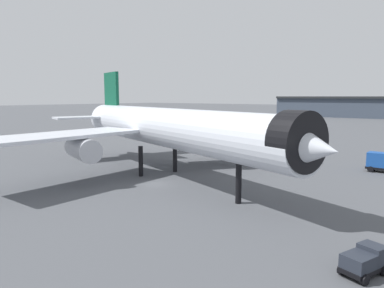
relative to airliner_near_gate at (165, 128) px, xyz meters
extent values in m
plane|color=#4C4F54|center=(2.22, -3.91, -7.11)|extent=(900.00, 900.00, 0.00)
cylinder|color=silver|center=(0.30, -0.10, 0.12)|extent=(48.89, 20.36, 5.56)
cone|color=silver|center=(23.90, -7.63, 0.12)|extent=(7.48, 7.05, 5.45)
cone|color=silver|center=(-23.30, 7.43, 0.12)|extent=(8.49, 7.23, 5.28)
cylinder|color=black|center=(22.85, -7.29, 0.54)|extent=(4.09, 6.11, 5.62)
cube|color=silver|center=(0.88, 14.34, -0.57)|extent=(19.45, 22.73, 0.44)
cylinder|color=#B7BAC1|center=(1.20, 11.43, -2.41)|extent=(7.54, 5.02, 3.06)
cube|color=silver|center=(-7.58, -12.20, -0.57)|extent=(8.05, 22.34, 0.44)
cylinder|color=#B7BAC1|center=(-5.64, -10.01, -2.41)|extent=(7.54, 5.02, 3.06)
cube|color=#0F5138|center=(-19.52, 6.23, 4.57)|extent=(5.83, 2.34, 8.90)
cube|color=silver|center=(-18.69, 12.10, 0.68)|extent=(6.96, 9.85, 0.33)
cube|color=silver|center=(-22.24, 0.96, 0.68)|extent=(6.96, 9.85, 0.33)
cylinder|color=black|center=(15.41, -4.92, -4.88)|extent=(0.67, 0.67, 4.45)
cylinder|color=black|center=(-1.17, 3.44, -4.88)|extent=(0.67, 0.67, 4.45)
cylinder|color=black|center=(-2.94, -2.12, -4.88)|extent=(0.67, 0.67, 4.45)
cube|color=#194799|center=(23.67, 23.20, -5.21)|extent=(3.35, 2.37, 2.20)
cylinder|color=black|center=(22.72, 24.33, -6.66)|extent=(0.91, 0.30, 0.90)
cylinder|color=black|center=(22.76, 22.03, -6.66)|extent=(0.91, 0.30, 0.90)
cube|color=black|center=(30.27, -13.66, -6.61)|extent=(2.52, 3.54, 0.30)
cube|color=#232833|center=(30.57, -12.75, -5.86)|extent=(1.92, 1.72, 1.20)
cube|color=#1E2D38|center=(30.75, -12.20, -5.62)|extent=(1.30, 0.50, 0.60)
cube|color=#232833|center=(30.09, -14.21, -6.01)|extent=(2.12, 2.33, 0.90)
cylinder|color=black|center=(29.86, -12.35, -6.76)|extent=(0.49, 0.75, 0.70)
cylinder|color=black|center=(29.16, -14.47, -6.76)|extent=(0.49, 0.75, 0.70)
cylinder|color=black|center=(30.68, -14.97, -6.76)|extent=(0.49, 0.75, 0.70)
cone|color=#F2600C|center=(10.80, 31.65, -6.73)|extent=(0.60, 0.60, 0.75)
camera|label=1|loc=(35.51, -38.19, 4.53)|focal=33.88mm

